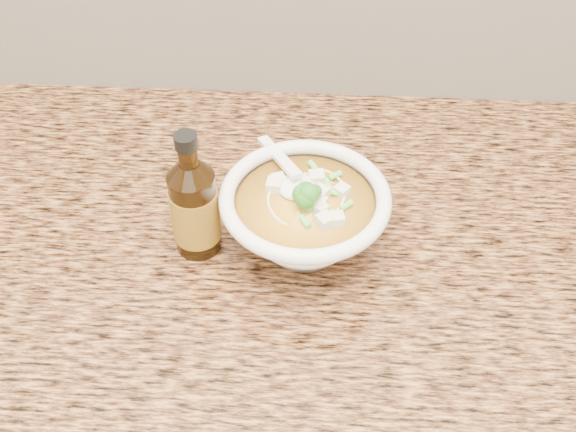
{
  "coord_description": "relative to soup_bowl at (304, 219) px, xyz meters",
  "views": [
    {
      "loc": [
        0.05,
        1.06,
        1.57
      ],
      "look_at": [
        0.02,
        1.66,
        0.95
      ],
      "focal_mm": 45.0,
      "sensor_mm": 36.0,
      "label": 1
    }
  ],
  "objects": [
    {
      "name": "cabinet",
      "position": [
        -0.04,
        0.01,
        -0.52
      ],
      "size": [
        4.0,
        0.65,
        0.86
      ],
      "primitive_type": "cube",
      "color": "#361C10",
      "rests_on": "ground"
    },
    {
      "name": "counter_slab",
      "position": [
        -0.04,
        0.01,
        -0.07
      ],
      "size": [
        4.0,
        0.68,
        0.04
      ],
      "primitive_type": "cube",
      "color": "#9F6B3A",
      "rests_on": "cabinet"
    },
    {
      "name": "soup_bowl",
      "position": [
        0.0,
        0.0,
        0.0
      ],
      "size": [
        0.2,
        0.22,
        0.11
      ],
      "rotation": [
        0.0,
        0.0,
        0.1
      ],
      "color": "white",
      "rests_on": "counter_slab"
    },
    {
      "name": "hot_sauce_bottle",
      "position": [
        -0.13,
        -0.01,
        0.02
      ],
      "size": [
        0.06,
        0.06,
        0.18
      ],
      "rotation": [
        0.0,
        0.0,
        -0.01
      ],
      "color": "#321C06",
      "rests_on": "counter_slab"
    }
  ]
}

